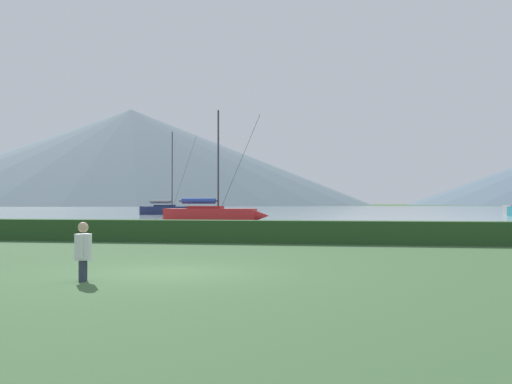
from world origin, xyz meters
TOP-DOWN VIEW (x-y plane):
  - ground_plane at (0.00, 0.00)m, footprint 1000.00×1000.00m
  - harbor_water at (0.00, 137.00)m, footprint 320.00×246.00m
  - hedge_line at (0.00, 11.00)m, footprint 80.00×1.20m
  - sailboat_slip_0 at (-21.85, 66.42)m, footprint 8.35×2.93m
  - sailboat_slip_2 at (-7.82, 34.99)m, footprint 8.50×2.67m
  - person_seated_viewer at (-1.28, -1.96)m, footprint 0.36×0.56m
  - distant_hill_central_peak at (-132.74, 333.48)m, footprint 281.68×281.68m

SIDE VIEW (x-z plane):
  - ground_plane at x=0.00m, z-range 0.00..0.00m
  - harbor_water at x=0.00m, z-range 0.00..0.00m
  - hedge_line at x=0.00m, z-range 0.00..0.92m
  - person_seated_viewer at x=-1.28m, z-range 0.06..1.31m
  - sailboat_slip_2 at x=-7.82m, z-range -3.90..5.29m
  - sailboat_slip_0 at x=-21.85m, z-range -4.93..6.32m
  - distant_hill_central_peak at x=-132.74m, z-range 0.00..56.81m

